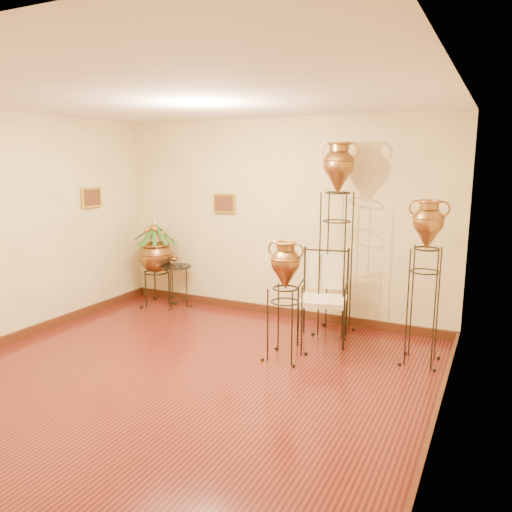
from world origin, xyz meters
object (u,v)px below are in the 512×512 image
at_px(amphora_tall, 336,238).
at_px(amphora_mid, 424,282).
at_px(planter_urn, 155,252).
at_px(side_table, 177,285).
at_px(armchair, 323,297).

bearing_deg(amphora_tall, amphora_mid, -23.77).
bearing_deg(planter_urn, amphora_mid, -7.91).
relative_size(planter_urn, side_table, 1.80).
bearing_deg(planter_urn, side_table, 0.84).
bearing_deg(side_table, planter_urn, -179.16).
height_order(amphora_tall, armchair, amphora_tall).
xyz_separation_m(amphora_mid, planter_urn, (-4.05, 0.56, -0.10)).
relative_size(amphora_tall, armchair, 2.19).
relative_size(amphora_mid, side_table, 2.23).
bearing_deg(armchair, side_table, 158.31).
xyz_separation_m(amphora_tall, armchair, (-0.04, -0.34, -0.70)).
height_order(amphora_mid, side_table, amphora_mid).
relative_size(amphora_tall, planter_urn, 1.66).
bearing_deg(side_table, amphora_tall, -1.33).
xyz_separation_m(amphora_tall, amphora_mid, (1.16, -0.51, -0.33)).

